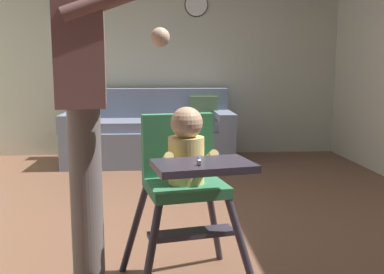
# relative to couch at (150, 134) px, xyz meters

# --- Properties ---
(ground) EXTENTS (6.09, 7.44, 0.10)m
(ground) POSITION_rel_couch_xyz_m (0.17, -2.43, -0.38)
(ground) COLOR brown
(wall_far) EXTENTS (5.29, 0.06, 2.66)m
(wall_far) POSITION_rel_couch_xyz_m (0.17, 0.52, 1.00)
(wall_far) COLOR #B9BAA9
(wall_far) RESTS_ON ground
(couch) EXTENTS (1.94, 0.86, 0.86)m
(couch) POSITION_rel_couch_xyz_m (0.00, 0.00, 0.00)
(couch) COLOR slate
(couch) RESTS_ON ground
(high_chair) EXTENTS (0.71, 0.81, 0.92)m
(high_chair) POSITION_rel_couch_xyz_m (0.25, -3.09, 0.29)
(high_chair) COLOR #342E3B
(high_chair) RESTS_ON ground
(adult_standing) EXTENTS (0.55, 0.50, 1.69)m
(adult_standing) POSITION_rel_couch_xyz_m (-0.20, -3.13, 0.63)
(adult_standing) COLOR #645A5A
(adult_standing) RESTS_ON ground
(wall_clock) EXTENTS (0.30, 0.04, 0.30)m
(wall_clock) POSITION_rel_couch_xyz_m (0.59, 0.48, 1.56)
(wall_clock) COLOR white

